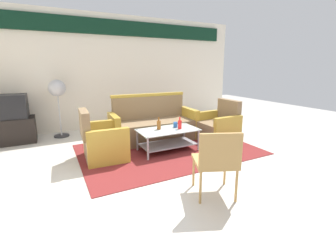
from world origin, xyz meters
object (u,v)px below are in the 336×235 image
Objects in this scene: couch at (153,126)px; tv_stand at (14,131)px; coffee_table at (168,137)px; pedestal_fan at (57,91)px; armchair_right at (218,128)px; bottle_red at (180,124)px; wicker_chair at (217,159)px; armchair_left at (103,142)px; bottle_brown at (159,125)px; cup at (175,125)px; television at (10,106)px.

couch reaches higher than tv_stand.
pedestal_fan reaches higher than coffee_table.
bottle_red is (-0.99, -0.09, 0.21)m from armchair_right.
wicker_chair is at bearing 139.03° from armchair_right.
couch reaches higher than coffee_table.
bottle_red is at bearing 83.64° from armchair_left.
pedestal_fan is (-0.56, 1.74, 0.73)m from armchair_left.
bottle_brown reaches higher than coffee_table.
pedestal_fan is (-1.91, 1.83, 0.55)m from cup.
coffee_table is 0.29m from cup.
tv_stand is (-1.44, 1.69, -0.03)m from armchair_left.
cup is at bearing 20.90° from coffee_table.
couch is 0.69m from cup.
cup is at bearing 97.02° from bottle_red.
bottle_brown is at bearing 150.06° from coffee_table.
television is 0.48× the size of pedestal_fan.
tv_stand is at bearing 144.46° from coffee_table.
wicker_chair is (-0.08, -1.76, -0.00)m from bottle_brown.
armchair_right is 1.20m from coffee_table.
coffee_table is (-1.20, -0.03, -0.02)m from armchair_right.
armchair_left is 8.50× the size of cup.
bottle_red is at bearing -82.98° from cup.
bottle_brown is 3.03m from tv_stand.
bottle_red reaches higher than cup.
armchair_right is at bearing 152.05° from couch.
television is (-2.62, 1.13, 0.44)m from couch.
bottle_brown reaches higher than cup.
pedestal_fan is at bearing 136.30° from cup.
pedestal_fan is (-1.57, 1.82, 0.52)m from bottle_brown.
bottle_brown is 0.28× the size of tv_stand.
television reaches higher than wicker_chair.
armchair_left is at bearing -49.47° from tv_stand.
tv_stand is at bearing 145.79° from bottle_red.
bottle_red is 3.41m from tv_stand.
armchair_right is 1.06× the size of tv_stand.
pedestal_fan reaches higher than bottle_brown.
pedestal_fan reaches higher than television.
bottle_brown is at bearing 178.74° from cup.
coffee_table is at bearing -35.54° from tv_stand.
wicker_chair is at bearing -105.25° from bottle_red.
bottle_brown is 0.37× the size of television.
television reaches higher than couch.
cup is 0.12× the size of wicker_chair.
bottle_red is at bearing 94.16° from armchair_right.
television reaches higher than bottle_brown.
armchair_left is 3.75× the size of bottle_brown.
pedestal_fan is at bearing 131.98° from coffee_table.
armchair_right is 1.37m from bottle_brown.
pedestal_fan reaches higher than bottle_red.
couch is 2.15× the size of armchair_right.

